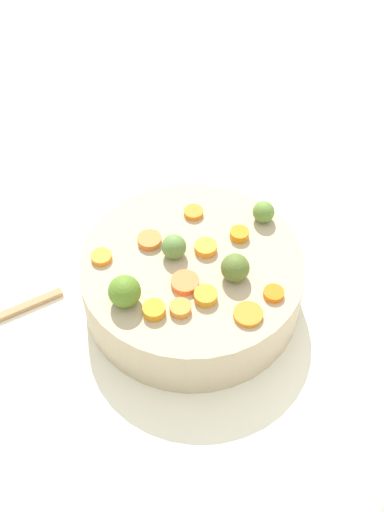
# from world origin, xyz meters

# --- Properties ---
(tabletop) EXTENTS (2.40, 2.40, 0.02)m
(tabletop) POSITION_xyz_m (0.00, 0.00, 0.01)
(tabletop) COLOR white
(tabletop) RESTS_ON ground
(serving_bowl_carrots) EXTENTS (0.29, 0.29, 0.08)m
(serving_bowl_carrots) POSITION_xyz_m (0.02, -0.04, 0.06)
(serving_bowl_carrots) COLOR #BCAC8C
(serving_bowl_carrots) RESTS_ON tabletop
(carrot_slice_0) EXTENTS (0.03, 0.03, 0.01)m
(carrot_slice_0) POSITION_xyz_m (-0.03, 0.02, 0.10)
(carrot_slice_0) COLOR orange
(carrot_slice_0) RESTS_ON serving_bowl_carrots
(carrot_slice_1) EXTENTS (0.03, 0.03, 0.01)m
(carrot_slice_1) POSITION_xyz_m (0.01, -0.11, 0.11)
(carrot_slice_1) COLOR orange
(carrot_slice_1) RESTS_ON serving_bowl_carrots
(carrot_slice_2) EXTENTS (0.04, 0.04, 0.01)m
(carrot_slice_2) POSITION_xyz_m (0.08, -0.02, 0.10)
(carrot_slice_2) COLOR orange
(carrot_slice_2) RESTS_ON serving_bowl_carrots
(carrot_slice_3) EXTENTS (0.03, 0.03, 0.01)m
(carrot_slice_3) POSITION_xyz_m (-0.08, -0.08, 0.10)
(carrot_slice_3) COLOR orange
(carrot_slice_3) RESTS_ON serving_bowl_carrots
(carrot_slice_4) EXTENTS (0.03, 0.03, 0.01)m
(carrot_slice_4) POSITION_xyz_m (0.08, -0.10, 0.10)
(carrot_slice_4) COLOR orange
(carrot_slice_4) RESTS_ON serving_bowl_carrots
(carrot_slice_5) EXTENTS (0.05, 0.05, 0.01)m
(carrot_slice_5) POSITION_xyz_m (-0.08, -0.03, 0.10)
(carrot_slice_5) COLOR orange
(carrot_slice_5) RESTS_ON serving_bowl_carrots
(carrot_slice_6) EXTENTS (0.05, 0.05, 0.01)m
(carrot_slice_6) POSITION_xyz_m (-0.00, -0.01, 0.10)
(carrot_slice_6) COLOR orange
(carrot_slice_6) RESTS_ON serving_bowl_carrots
(carrot_slice_7) EXTENTS (0.04, 0.04, 0.01)m
(carrot_slice_7) POSITION_xyz_m (0.10, 0.04, 0.10)
(carrot_slice_7) COLOR orange
(carrot_slice_7) RESTS_ON serving_bowl_carrots
(carrot_slice_8) EXTENTS (0.04, 0.04, 0.01)m
(carrot_slice_8) POSITION_xyz_m (-0.01, 0.05, 0.11)
(carrot_slice_8) COLOR orange
(carrot_slice_8) RESTS_ON serving_bowl_carrots
(carrot_slice_9) EXTENTS (0.04, 0.04, 0.01)m
(carrot_slice_9) POSITION_xyz_m (-0.03, -0.01, 0.11)
(carrot_slice_9) COLOR orange
(carrot_slice_9) RESTS_ON serving_bowl_carrots
(carrot_slice_10) EXTENTS (0.03, 0.03, 0.01)m
(carrot_slice_10) POSITION_xyz_m (0.02, -0.07, 0.10)
(carrot_slice_10) COLOR orange
(carrot_slice_10) RESTS_ON serving_bowl_carrots
(brussels_sprout_0) EXTENTS (0.03, 0.03, 0.03)m
(brussels_sprout_0) POSITION_xyz_m (0.05, -0.03, 0.12)
(brussels_sprout_0) COLOR #5D8440
(brussels_sprout_0) RESTS_ON serving_bowl_carrots
(brussels_sprout_1) EXTENTS (0.03, 0.03, 0.03)m
(brussels_sprout_1) POSITION_xyz_m (0.01, -0.16, 0.11)
(brussels_sprout_1) COLOR olive
(brussels_sprout_1) RESTS_ON serving_bowl_carrots
(brussels_sprout_2) EXTENTS (0.04, 0.04, 0.04)m
(brussels_sprout_2) POSITION_xyz_m (0.03, 0.06, 0.12)
(brussels_sprout_2) COLOR #557E25
(brussels_sprout_2) RESTS_ON serving_bowl_carrots
(brussels_sprout_3) EXTENTS (0.04, 0.04, 0.04)m
(brussels_sprout_3) POSITION_xyz_m (-0.03, -0.06, 0.12)
(brussels_sprout_3) COLOR #566D2D
(brussels_sprout_3) RESTS_ON serving_bowl_carrots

